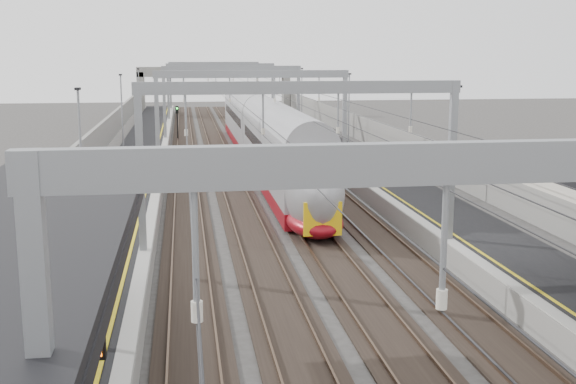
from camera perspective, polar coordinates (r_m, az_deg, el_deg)
name	(u,v)px	position (r m, az deg, el deg)	size (l,w,h in m)	color
platform_left	(136,172)	(51.88, -11.93, 1.57)	(4.00, 120.00, 1.00)	black
platform_right	(358,167)	(53.28, 5.51, 1.99)	(4.00, 120.00, 1.00)	black
tracks	(249,176)	(52.04, -3.09, 1.31)	(11.40, 140.00, 0.20)	black
overhead_line	(241,86)	(57.98, -3.75, 8.33)	(13.00, 140.00, 6.60)	gray
overbridge	(214,78)	(106.28, -5.85, 8.96)	(22.00, 2.20, 6.90)	gray
wall_left	(88,157)	(52.03, -15.49, 2.66)	(0.30, 120.00, 3.20)	gray
wall_right	(400,151)	(53.97, 8.84, 3.20)	(0.30, 120.00, 3.20)	gray
train	(264,140)	(55.48, -1.90, 4.11)	(2.79, 50.91, 4.41)	maroon
signal_green	(177,117)	(74.71, -8.75, 5.92)	(0.32, 0.32, 3.48)	black
signal_red_near	(256,113)	(78.86, -2.58, 6.28)	(0.32, 0.32, 3.48)	black
signal_red_far	(270,109)	(84.40, -1.45, 6.58)	(0.32, 0.32, 3.48)	black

